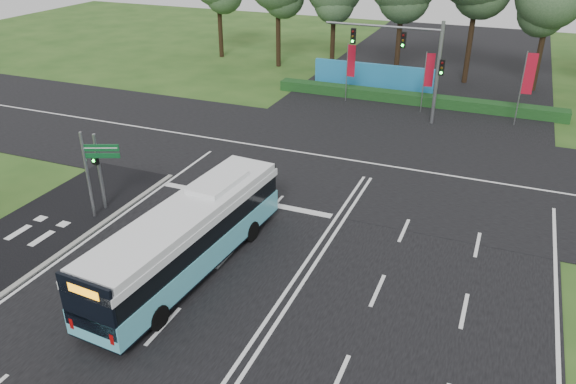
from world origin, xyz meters
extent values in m
plane|color=#264B19|center=(0.00, 0.00, 0.00)|extent=(120.00, 120.00, 0.00)
cube|color=black|center=(0.00, 0.00, 0.02)|extent=(20.00, 120.00, 0.04)
cube|color=black|center=(0.00, 12.00, 0.03)|extent=(120.00, 14.00, 0.05)
cube|color=black|center=(-12.50, -3.00, 0.03)|extent=(5.00, 18.00, 0.06)
cube|color=gray|center=(-10.10, -3.00, 0.06)|extent=(0.25, 18.00, 0.12)
cube|color=#59BCCF|center=(-4.22, -1.51, 0.99)|extent=(3.11, 11.26, 1.02)
cube|color=black|center=(-4.22, -1.51, 0.53)|extent=(3.08, 11.20, 0.28)
cube|color=black|center=(-4.22, -1.51, 1.92)|extent=(3.01, 11.09, 0.88)
cube|color=white|center=(-4.22, -1.51, 2.47)|extent=(3.11, 11.26, 0.32)
cube|color=white|center=(-4.22, -1.51, 2.80)|extent=(3.03, 10.81, 0.32)
cube|color=white|center=(-4.05, 0.80, 3.08)|extent=(1.68, 2.88, 0.23)
cube|color=black|center=(-4.62, -7.00, 1.96)|extent=(2.25, 0.28, 2.04)
cube|color=orange|center=(-4.62, -7.04, 2.61)|extent=(1.30, 0.15, 0.32)
cylinder|color=black|center=(-5.07, 1.71, 0.48)|extent=(0.33, 0.98, 0.96)
cylinder|color=black|center=(-2.92, 1.56, 0.48)|extent=(0.33, 0.98, 0.96)
cylinder|color=black|center=(-5.55, -4.94, 0.48)|extent=(0.33, 0.98, 0.96)
cylinder|color=black|center=(-3.40, -5.10, 0.48)|extent=(0.33, 0.98, 0.96)
cylinder|color=gray|center=(-11.04, 1.54, 1.99)|extent=(0.16, 0.16, 3.98)
cube|color=black|center=(-11.04, 1.36, 2.73)|extent=(0.35, 0.27, 0.45)
sphere|color=#19F233|center=(-11.04, 1.26, 2.73)|extent=(0.16, 0.16, 0.16)
cylinder|color=gray|center=(-10.96, 0.62, 2.21)|extent=(0.13, 0.13, 4.41)
cube|color=#0D4A20|center=(-10.20, 0.94, 3.64)|extent=(1.55, 0.70, 0.33)
cube|color=#0D4A20|center=(-10.20, 0.94, 3.25)|extent=(1.55, 0.70, 0.24)
cube|color=white|center=(-10.20, 0.91, 3.64)|extent=(1.43, 0.61, 0.04)
cylinder|color=gray|center=(-5.13, 23.18, 2.25)|extent=(0.07, 0.07, 4.51)
cube|color=#A50E21|center=(-4.80, 23.15, 3.21)|extent=(0.60, 0.10, 2.40)
cylinder|color=gray|center=(0.84, 22.60, 2.24)|extent=(0.07, 0.07, 4.49)
cube|color=#A50E21|center=(1.16, 22.67, 3.19)|extent=(0.59, 0.17, 2.39)
cylinder|color=gray|center=(7.38, 22.27, 2.58)|extent=(0.08, 0.08, 5.16)
cube|color=#A50E21|center=(7.76, 22.30, 3.67)|extent=(0.69, 0.10, 2.75)
cylinder|color=gray|center=(2.00, 20.50, 3.50)|extent=(0.24, 0.24, 7.00)
cylinder|color=gray|center=(-2.00, 20.50, 6.40)|extent=(8.00, 0.16, 0.16)
cube|color=black|center=(-0.50, 20.50, 5.60)|extent=(0.32, 0.28, 1.05)
cube|color=black|center=(-4.00, 20.50, 5.60)|extent=(0.32, 0.28, 1.05)
cube|color=black|center=(2.25, 20.50, 4.00)|extent=(0.32, 0.28, 1.05)
cube|color=#143715|center=(0.00, 24.50, 0.40)|extent=(22.00, 1.20, 0.80)
cube|color=#217DB6|center=(-4.00, 27.00, 1.10)|extent=(10.00, 0.30, 2.20)
cylinder|color=black|center=(-21.30, 32.80, 3.56)|extent=(0.44, 0.44, 7.13)
cylinder|color=black|center=(-14.38, 31.42, 3.71)|extent=(0.44, 0.44, 7.42)
cylinder|color=black|center=(-9.41, 32.69, 3.48)|extent=(0.44, 0.44, 6.96)
cylinder|color=black|center=(-2.84, 30.65, 4.13)|extent=(0.44, 0.44, 8.26)
cylinder|color=black|center=(2.87, 32.18, 4.47)|extent=(0.44, 0.44, 8.94)
cylinder|color=black|center=(8.41, 31.85, 3.60)|extent=(0.44, 0.44, 7.21)
camera|label=1|loc=(6.85, -17.94, 13.38)|focal=35.00mm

